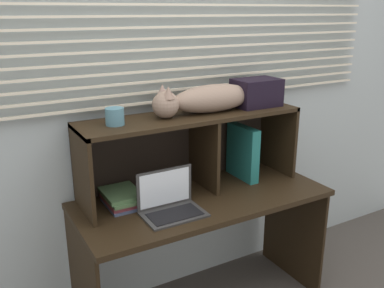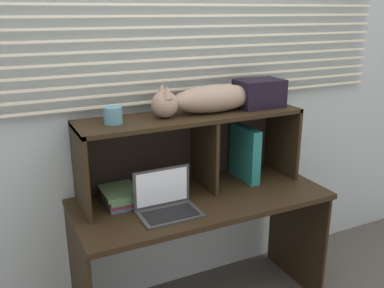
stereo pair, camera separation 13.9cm
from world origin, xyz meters
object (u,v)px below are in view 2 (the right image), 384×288
Objects in this scene: binder_upright at (245,153)px; laptop at (167,203)px; storage_box at (259,93)px; book_stack at (121,196)px; small_basket at (113,115)px; cat at (208,99)px.

laptop is at bearing -160.97° from binder_upright.
book_stack is at bearing 179.84° from storage_box.
storage_box is at bearing 0.00° from small_basket.
small_basket is (-0.02, -0.00, 0.44)m from book_stack.
book_stack is 0.90× the size of storage_box.
binder_upright reaches higher than laptop.
binder_upright is 1.34× the size of book_stack.
small_basket reaches higher than binder_upright.
storage_box is at bearing 16.83° from laptop.
laptop is 0.84m from storage_box.
storage_box reaches higher than book_stack.
storage_box reaches higher than laptop.
cat is 3.50× the size of book_stack.
cat is 0.60m from laptop.
cat is 0.33m from storage_box.
laptop is at bearing -148.98° from cat.
cat is at bearing 0.00° from small_basket.
small_basket is at bearing -180.00° from cat.
storage_box is (0.86, 0.00, 0.04)m from small_basket.
book_stack is 2.60× the size of small_basket.
storage_box reaches higher than small_basket.
laptop is 0.27m from book_stack.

